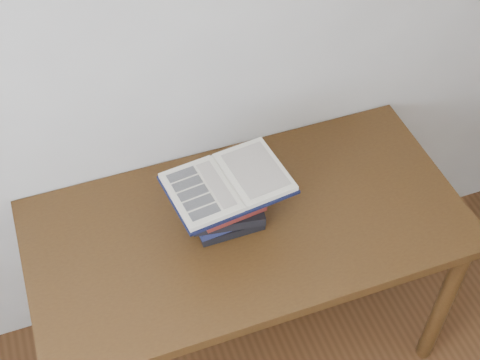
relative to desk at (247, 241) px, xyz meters
name	(u,v)px	position (x,y,z in m)	size (l,w,h in m)	color
desk	(247,241)	(0.00, 0.00, 0.00)	(1.46, 0.73, 0.78)	#412910
book_stack	(226,205)	(-0.07, 0.02, 0.19)	(0.26, 0.21, 0.18)	black
open_book	(228,183)	(-0.06, 0.03, 0.29)	(0.40, 0.30, 0.03)	black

